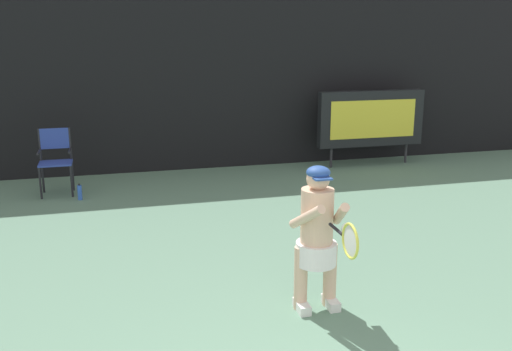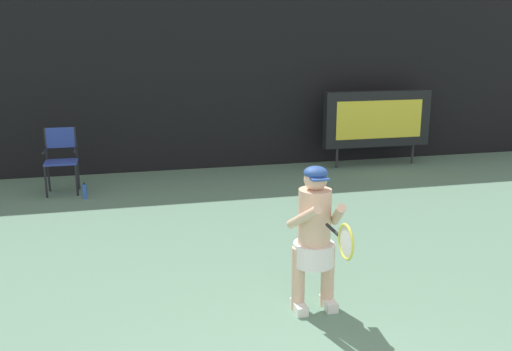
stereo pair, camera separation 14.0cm
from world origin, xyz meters
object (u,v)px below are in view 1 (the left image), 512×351
(scoreboard, at_px, (371,119))
(tennis_player, at_px, (317,234))
(water_bottle, at_px, (80,192))
(tennis_racket, at_px, (349,240))
(umpire_chair, at_px, (55,157))

(scoreboard, distance_m, tennis_player, 6.36)
(scoreboard, relative_size, water_bottle, 8.30)
(scoreboard, bearing_deg, tennis_racket, -117.60)
(tennis_racket, bearing_deg, umpire_chair, 120.28)
(scoreboard, distance_m, umpire_chair, 5.98)
(tennis_player, bearing_deg, umpire_chair, 119.12)
(scoreboard, xyz_separation_m, umpire_chair, (-5.95, -0.60, -0.33))
(tennis_player, bearing_deg, tennis_racket, -85.36)
(tennis_player, xyz_separation_m, tennis_racket, (0.05, -0.61, 0.16))
(tennis_racket, bearing_deg, water_bottle, 119.11)
(water_bottle, bearing_deg, umpire_chair, 127.72)
(umpire_chair, xyz_separation_m, tennis_player, (2.72, -4.88, 0.14))
(umpire_chair, bearing_deg, tennis_racket, -63.24)
(umpire_chair, xyz_separation_m, water_bottle, (0.36, -0.47, -0.50))
(water_bottle, xyz_separation_m, tennis_player, (2.35, -4.41, 0.64))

